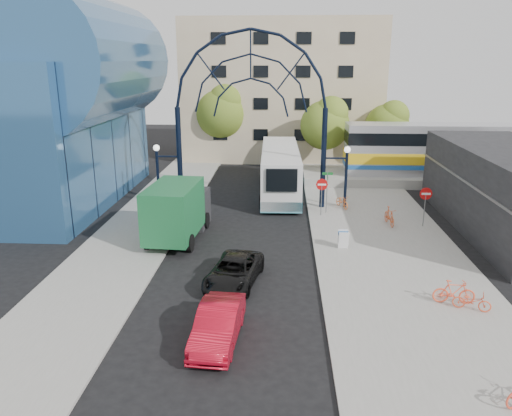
# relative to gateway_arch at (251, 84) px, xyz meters

# --- Properties ---
(ground) EXTENTS (120.00, 120.00, 0.00)m
(ground) POSITION_rel_gateway_arch_xyz_m (0.00, -14.00, -8.56)
(ground) COLOR black
(ground) RESTS_ON ground
(sidewalk_east) EXTENTS (8.00, 56.00, 0.12)m
(sidewalk_east) POSITION_rel_gateway_arch_xyz_m (8.00, -10.00, -8.50)
(sidewalk_east) COLOR gray
(sidewalk_east) RESTS_ON ground
(plaza_west) EXTENTS (5.00, 50.00, 0.12)m
(plaza_west) POSITION_rel_gateway_arch_xyz_m (-6.50, -8.00, -8.50)
(plaza_west) COLOR gray
(plaza_west) RESTS_ON ground
(gateway_arch) EXTENTS (13.64, 0.44, 12.10)m
(gateway_arch) POSITION_rel_gateway_arch_xyz_m (0.00, 0.00, 0.00)
(gateway_arch) COLOR black
(gateway_arch) RESTS_ON ground
(stop_sign) EXTENTS (0.80, 0.07, 2.50)m
(stop_sign) POSITION_rel_gateway_arch_xyz_m (4.80, -2.00, -6.56)
(stop_sign) COLOR slate
(stop_sign) RESTS_ON sidewalk_east
(do_not_enter_sign) EXTENTS (0.76, 0.07, 2.48)m
(do_not_enter_sign) POSITION_rel_gateway_arch_xyz_m (11.00, -4.00, -6.58)
(do_not_enter_sign) COLOR slate
(do_not_enter_sign) RESTS_ON sidewalk_east
(street_name_sign) EXTENTS (0.70, 0.70, 2.80)m
(street_name_sign) POSITION_rel_gateway_arch_xyz_m (5.20, -1.40, -6.43)
(street_name_sign) COLOR slate
(street_name_sign) RESTS_ON sidewalk_east
(sandwich_board) EXTENTS (0.55, 0.61, 0.99)m
(sandwich_board) POSITION_rel_gateway_arch_xyz_m (5.60, -8.02, -7.81)
(sandwich_board) COLOR white
(sandwich_board) RESTS_ON sidewalk_east
(transit_hall) EXTENTS (16.50, 18.00, 14.50)m
(transit_hall) POSITION_rel_gateway_arch_xyz_m (-15.30, 1.00, -1.86)
(transit_hall) COLOR #2B5785
(transit_hall) RESTS_ON ground
(commercial_block_east) EXTENTS (6.00, 16.00, 5.00)m
(commercial_block_east) POSITION_rel_gateway_arch_xyz_m (16.00, -4.00, -6.06)
(commercial_block_east) COLOR black
(commercial_block_east) RESTS_ON ground
(apartment_block) EXTENTS (20.00, 12.10, 14.00)m
(apartment_block) POSITION_rel_gateway_arch_xyz_m (2.00, 20.97, -1.55)
(apartment_block) COLOR tan
(apartment_block) RESTS_ON ground
(train_platform) EXTENTS (32.00, 5.00, 0.80)m
(train_platform) POSITION_rel_gateway_arch_xyz_m (20.00, 8.00, -8.16)
(train_platform) COLOR gray
(train_platform) RESTS_ON ground
(train_car) EXTENTS (25.10, 3.05, 4.20)m
(train_car) POSITION_rel_gateway_arch_xyz_m (20.00, 8.00, -5.66)
(train_car) COLOR #B7B7BC
(train_car) RESTS_ON train_platform
(tree_north_a) EXTENTS (4.48, 4.48, 7.00)m
(tree_north_a) POSITION_rel_gateway_arch_xyz_m (6.12, 11.93, -3.95)
(tree_north_a) COLOR #382314
(tree_north_a) RESTS_ON ground
(tree_north_b) EXTENTS (5.12, 5.12, 8.00)m
(tree_north_b) POSITION_rel_gateway_arch_xyz_m (-3.88, 15.93, -3.29)
(tree_north_b) COLOR #382314
(tree_north_b) RESTS_ON ground
(tree_north_c) EXTENTS (4.16, 4.16, 6.50)m
(tree_north_c) POSITION_rel_gateway_arch_xyz_m (12.12, 13.93, -4.28)
(tree_north_c) COLOR #382314
(tree_north_c) RESTS_ON ground
(city_bus) EXTENTS (3.24, 12.78, 3.49)m
(city_bus) POSITION_rel_gateway_arch_xyz_m (2.01, 4.22, -6.73)
(city_bus) COLOR silver
(city_bus) RESTS_ON ground
(green_truck) EXTENTS (2.96, 6.89, 3.41)m
(green_truck) POSITION_rel_gateway_arch_xyz_m (-3.82, -6.53, -6.86)
(green_truck) COLOR black
(green_truck) RESTS_ON ground
(black_suv) EXTENTS (2.83, 4.82, 1.26)m
(black_suv) POSITION_rel_gateway_arch_xyz_m (0.01, -12.67, -7.93)
(black_suv) COLOR black
(black_suv) RESTS_ON ground
(red_sedan) EXTENTS (1.76, 4.34, 1.40)m
(red_sedan) POSITION_rel_gateway_arch_xyz_m (-0.09, -17.65, -7.86)
(red_sedan) COLOR #AF0A1D
(red_sedan) RESTS_ON ground
(bike_near_a) EXTENTS (1.16, 1.76, 0.87)m
(bike_near_a) POSITION_rel_gateway_arch_xyz_m (6.41, -0.13, -8.00)
(bike_near_a) COLOR orange
(bike_near_a) RESTS_ON sidewalk_east
(bike_near_b) EXTENTS (0.73, 1.90, 1.11)m
(bike_near_b) POSITION_rel_gateway_arch_xyz_m (8.94, -3.80, -7.88)
(bike_near_b) COLOR #E05B2C
(bike_near_b) RESTS_ON sidewalk_east
(bike_far_a) EXTENTS (1.60, 1.00, 0.80)m
(bike_far_a) POSITION_rel_gateway_arch_xyz_m (10.12, -14.89, -8.04)
(bike_far_a) COLOR #F15430
(bike_far_a) RESTS_ON sidewalk_east
(bike_far_b) EXTENTS (1.80, 0.62, 1.06)m
(bike_far_b) POSITION_rel_gateway_arch_xyz_m (9.56, -14.34, -7.91)
(bike_far_b) COLOR #FB5532
(bike_far_b) RESTS_ON sidewalk_east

